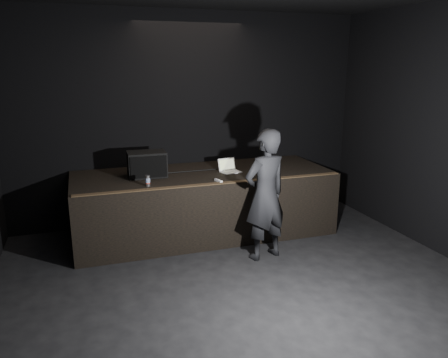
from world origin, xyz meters
name	(u,v)px	position (x,y,z in m)	size (l,w,h in m)	color
ground	(274,323)	(0.00, 0.00, 0.00)	(7.00, 7.00, 0.00)	black
room_walls	(281,133)	(0.00, 0.00, 2.02)	(6.10, 7.10, 3.52)	black
stage_riser	(204,203)	(0.00, 2.73, 0.50)	(4.00, 1.50, 1.00)	black
riser_lip	(217,183)	(0.00, 2.02, 1.01)	(3.92, 0.10, 0.01)	brown
stage_monitor	(147,164)	(-0.87, 2.75, 1.19)	(0.58, 0.43, 0.38)	black
cable	(187,171)	(-0.23, 2.83, 1.01)	(0.02, 0.02, 0.98)	black
laptop	(229,168)	(0.40, 2.64, 1.05)	(0.34, 0.32, 0.20)	white
beer_can	(148,181)	(-0.95, 2.21, 1.08)	(0.06, 0.06, 0.15)	silver
plastic_cup	(252,167)	(0.79, 2.65, 1.05)	(0.09, 0.09, 0.11)	white
wii_remote	(218,181)	(0.05, 2.11, 1.02)	(0.04, 0.17, 0.03)	white
person	(265,195)	(0.55, 1.56, 0.91)	(0.67, 0.44, 1.83)	black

